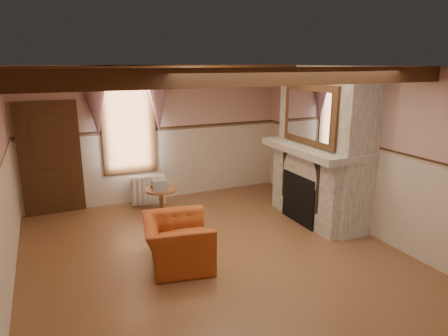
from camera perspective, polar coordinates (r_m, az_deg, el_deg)
name	(u,v)px	position (r m, az deg, el deg)	size (l,w,h in m)	color
floor	(214,256)	(6.21, -1.45, -12.47)	(5.50, 6.00, 0.01)	brown
ceiling	(213,66)	(5.52, -1.64, 14.32)	(5.50, 6.00, 0.01)	silver
wall_back	(158,134)	(8.49, -9.46, 4.84)	(5.50, 0.02, 2.80)	tan
wall_front	(365,258)	(3.32, 19.50, -12.03)	(5.50, 0.02, 2.80)	tan
wall_right	(362,150)	(7.20, 19.08, 2.42)	(0.02, 6.00, 2.80)	tan
wainscot	(214,210)	(5.91, -1.49, -5.99)	(5.50, 6.00, 1.50)	beige
chair_rail	(213,160)	(5.68, -1.55, 1.09)	(5.50, 6.00, 0.08)	black
firebox	(302,198)	(7.43, 11.05, -4.27)	(0.20, 0.95, 0.90)	black
armchair	(177,242)	(5.87, -6.66, -10.49)	(1.07, 0.94, 0.70)	#994219
side_table	(162,203)	(7.68, -8.92, -4.90)	(0.57, 0.57, 0.55)	brown
book_stack	(159,184)	(7.54, -9.28, -2.30)	(0.26, 0.32, 0.20)	#B7AD8C
radiator	(148,190)	(8.39, -10.80, -3.09)	(0.70, 0.18, 0.60)	silver
bowl	(319,144)	(7.24, 13.47, 3.38)	(0.33, 0.33, 0.08)	brown
mantel_clock	(294,133)	(7.85, 10.00, 4.89)	(0.14, 0.24, 0.20)	black
oil_lamp	(296,132)	(7.79, 10.29, 5.10)	(0.11, 0.11, 0.28)	gold
candle_red	(338,147)	(6.86, 15.96, 2.93)	(0.06, 0.06, 0.16)	maroon
jar_yellow	(326,145)	(7.09, 14.43, 3.24)	(0.06, 0.06, 0.12)	gold
fireplace	(324,145)	(7.43, 14.10, 3.16)	(0.85, 2.00, 2.80)	gray
mantel	(316,148)	(7.33, 12.97, 2.75)	(1.05, 2.05, 0.12)	gray
overmantel_mirror	(309,115)	(7.12, 12.06, 7.44)	(0.06, 1.44, 1.04)	silver
door	(51,161)	(8.23, -23.49, 0.98)	(1.10, 0.10, 2.10)	black
window	(128,124)	(8.29, -13.51, 6.14)	(1.06, 0.08, 2.02)	white
window_drapes	(127,94)	(8.14, -13.64, 10.23)	(1.30, 0.14, 1.40)	gray
ceiling_beam_front	(256,77)	(4.44, 4.53, 12.84)	(5.50, 0.18, 0.20)	black
ceiling_beam_back	(184,72)	(6.64, -5.76, 13.49)	(5.50, 0.18, 0.20)	black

